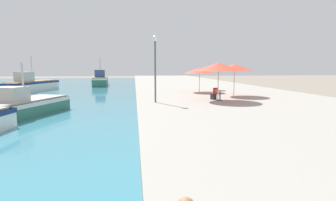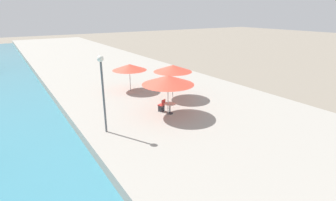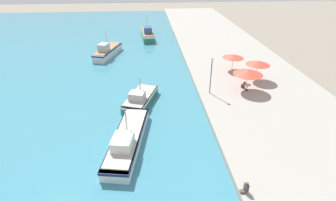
# 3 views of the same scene
# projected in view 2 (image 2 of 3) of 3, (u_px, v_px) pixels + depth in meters

# --- Properties ---
(quay_promenade) EXTENTS (16.00, 90.00, 0.67)m
(quay_promenade) POSITION_uv_depth(u_px,v_px,m) (112.00, 72.00, 32.24)
(quay_promenade) COLOR #A39E93
(quay_promenade) RESTS_ON ground_plane
(cafe_umbrella_pink) EXTENTS (3.55, 3.55, 2.78)m
(cafe_umbrella_pink) POSITION_uv_depth(u_px,v_px,m) (168.00, 80.00, 17.56)
(cafe_umbrella_pink) COLOR #B7B7B7
(cafe_umbrella_pink) RESTS_ON quay_promenade
(cafe_umbrella_white) EXTENTS (3.14, 3.14, 2.72)m
(cafe_umbrella_white) POSITION_uv_depth(u_px,v_px,m) (173.00, 68.00, 21.20)
(cafe_umbrella_white) COLOR #B7B7B7
(cafe_umbrella_white) RESTS_ON quay_promenade
(cafe_umbrella_striped) EXTENTS (3.05, 3.05, 2.39)m
(cafe_umbrella_striped) POSITION_uv_depth(u_px,v_px,m) (129.00, 67.00, 23.24)
(cafe_umbrella_striped) COLOR #B7B7B7
(cafe_umbrella_striped) RESTS_ON quay_promenade
(cafe_table) EXTENTS (0.80, 0.80, 0.74)m
(cafe_table) POSITION_uv_depth(u_px,v_px,m) (170.00, 106.00, 18.29)
(cafe_table) COLOR #333338
(cafe_table) RESTS_ON quay_promenade
(cafe_chair_left) EXTENTS (0.53, 0.55, 0.91)m
(cafe_chair_left) POSITION_uv_depth(u_px,v_px,m) (162.00, 107.00, 18.75)
(cafe_chair_left) COLOR #2D2D33
(cafe_chair_left) RESTS_ON quay_promenade
(lamppost) EXTENTS (0.36, 0.36, 4.56)m
(lamppost) POSITION_uv_depth(u_px,v_px,m) (102.00, 82.00, 14.68)
(lamppost) COLOR #565B60
(lamppost) RESTS_ON quay_promenade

